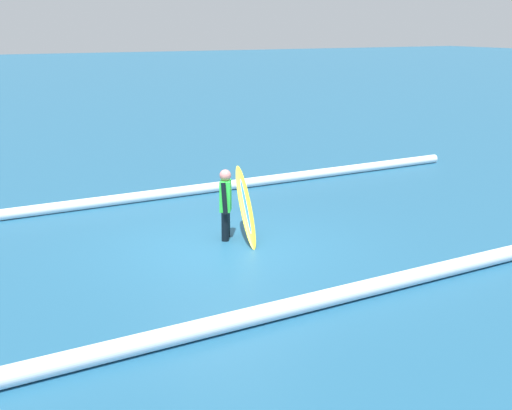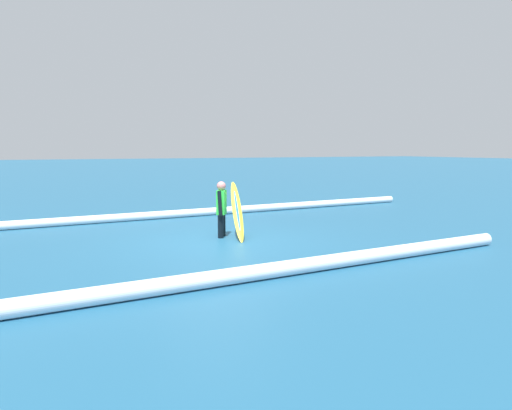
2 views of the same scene
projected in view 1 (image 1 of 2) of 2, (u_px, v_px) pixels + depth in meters
The scene contains 5 objects.
ground_plane at pixel (224, 246), 13.31m from camera, with size 181.48×181.48×0.00m, color #1F5678.
surfer at pixel (226, 201), 13.58m from camera, with size 0.35×0.56×1.36m.
surfboard at pixel (246, 206), 13.59m from camera, with size 0.58×1.44×1.34m.
wave_crest_foreground at pixel (37, 210), 15.39m from camera, with size 0.24×0.24×23.58m, color white.
wave_crest_midground at pixel (199, 330), 9.36m from camera, with size 0.26×0.26×14.66m, color white.
Camera 1 is at (5.50, 11.47, 4.04)m, focal length 49.98 mm.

